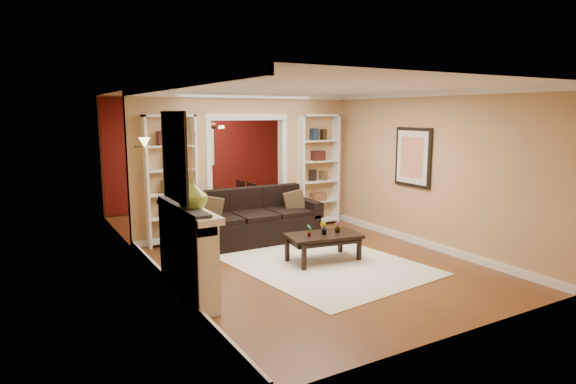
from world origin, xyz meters
TOP-DOWN VIEW (x-y plane):
  - floor at (0.00, 0.00)m, footprint 8.00×8.00m
  - ceiling at (0.00, 0.00)m, footprint 8.00×8.00m
  - wall_back at (0.00, 4.00)m, footprint 8.00×0.00m
  - wall_front at (0.00, -4.00)m, footprint 8.00×0.00m
  - wall_left at (-2.25, 0.00)m, footprint 0.00×8.00m
  - wall_right at (2.25, 0.00)m, footprint 0.00×8.00m
  - partition_wall at (0.00, 1.20)m, footprint 4.50×0.15m
  - red_back_panel at (0.00, 3.97)m, footprint 4.44×0.04m
  - dining_window at (0.00, 3.93)m, footprint 0.78×0.03m
  - area_rug at (0.11, -1.12)m, footprint 2.79×3.64m
  - sofa at (-0.23, 0.45)m, footprint 2.42×1.05m
  - pillow_left at (-1.09, 0.43)m, footprint 0.48×0.24m
  - pillow_right at (0.62, 0.43)m, footprint 0.38×0.24m
  - coffee_table at (0.22, -1.15)m, footprint 1.24×0.80m
  - plant_left at (-0.05, -1.15)m, footprint 0.12×0.11m
  - plant_center at (0.22, -1.15)m, footprint 0.13×0.14m
  - plant_right at (0.49, -1.15)m, footprint 0.10×0.10m
  - bookshelf_left at (-1.55, 1.03)m, footprint 0.90×0.30m
  - bookshelf_right at (1.55, 1.03)m, footprint 0.90×0.30m
  - fireplace at (-2.09, -1.50)m, footprint 0.32×1.70m
  - vase at (-2.09, -1.73)m, footprint 0.40×0.40m
  - mirror at (-2.23, -1.50)m, footprint 0.03×0.95m
  - wall_sconce at (-2.15, 0.55)m, footprint 0.18×0.18m
  - framed_art at (2.21, -1.00)m, footprint 0.04×0.85m
  - dining_table at (-0.07, 2.74)m, footprint 1.56×0.87m
  - dining_chair_nw at (-0.62, 2.44)m, footprint 0.43×0.43m
  - dining_chair_ne at (0.48, 2.44)m, footprint 0.50×0.50m
  - dining_chair_sw at (-0.62, 3.04)m, footprint 0.46×0.46m
  - dining_chair_se at (0.48, 3.04)m, footprint 0.47×0.47m
  - chandelier at (0.00, 2.70)m, footprint 0.50×0.50m

SIDE VIEW (x-z plane):
  - floor at x=0.00m, z-range 0.00..0.00m
  - area_rug at x=0.11m, z-range 0.00..0.01m
  - coffee_table at x=0.22m, z-range 0.00..0.44m
  - dining_table at x=-0.07m, z-range 0.00..0.55m
  - dining_chair_sw at x=-0.62m, z-range 0.00..0.75m
  - dining_chair_se at x=0.48m, z-range 0.00..0.78m
  - dining_chair_ne at x=0.48m, z-range 0.00..0.79m
  - dining_chair_nw at x=-0.62m, z-range 0.00..0.83m
  - sofa at x=-0.23m, z-range 0.00..0.95m
  - plant_right at x=0.49m, z-range 0.44..0.61m
  - plant_left at x=-0.05m, z-range 0.44..0.63m
  - plant_center at x=0.22m, z-range 0.44..0.64m
  - fireplace at x=-2.09m, z-range 0.00..1.16m
  - pillow_right at x=0.62m, z-range 0.46..0.83m
  - pillow_left at x=-1.09m, z-range 0.46..0.92m
  - bookshelf_left at x=-1.55m, z-range 0.00..2.30m
  - bookshelf_right at x=1.55m, z-range 0.00..2.30m
  - red_back_panel at x=0.00m, z-range 0.00..2.64m
  - vase at x=-2.09m, z-range 1.16..1.54m
  - wall_back at x=0.00m, z-range -2.65..5.35m
  - wall_front at x=0.00m, z-range -2.65..5.35m
  - wall_left at x=-2.25m, z-range -2.65..5.35m
  - wall_right at x=2.25m, z-range -2.65..5.35m
  - partition_wall at x=0.00m, z-range 0.00..2.70m
  - dining_window at x=0.00m, z-range 1.06..2.04m
  - framed_art at x=2.21m, z-range 1.02..2.08m
  - mirror at x=-2.23m, z-range 1.25..2.35m
  - wall_sconce at x=-2.15m, z-range 1.72..1.94m
  - chandelier at x=0.00m, z-range 1.87..2.17m
  - ceiling at x=0.00m, z-range 2.70..2.70m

